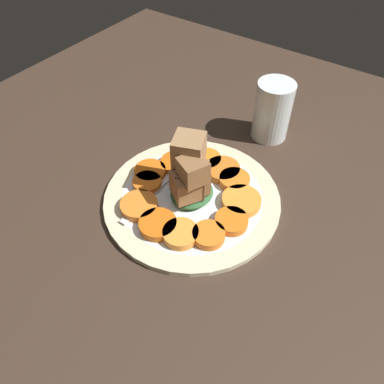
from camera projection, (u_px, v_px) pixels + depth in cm
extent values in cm
cube|color=#38281E|center=(192.00, 204.00, 64.90)|extent=(120.00, 120.00, 2.00)
cylinder|color=beige|center=(192.00, 198.00, 63.80)|extent=(29.91, 29.91, 1.00)
cylinder|color=white|center=(192.00, 198.00, 63.77)|extent=(23.92, 23.92, 1.00)
cylinder|color=orange|center=(209.00, 235.00, 56.96)|extent=(5.08, 5.08, 1.34)
cylinder|color=orange|center=(231.00, 221.00, 58.79)|extent=(5.27, 5.27, 1.34)
cylinder|color=orange|center=(241.00, 201.00, 61.69)|extent=(6.51, 6.51, 1.34)
cylinder|color=orange|center=(234.00, 180.00, 65.03)|extent=(5.33, 5.33, 1.34)
cylinder|color=orange|center=(223.00, 170.00, 66.80)|extent=(6.22, 6.22, 1.34)
cylinder|color=orange|center=(206.00, 160.00, 68.54)|extent=(5.66, 5.66, 1.34)
cylinder|color=#D45F12|center=(176.00, 164.00, 67.92)|extent=(5.78, 5.78, 1.34)
cylinder|color=orange|center=(151.00, 171.00, 66.64)|extent=(5.64, 5.64, 1.34)
cylinder|color=orange|center=(147.00, 183.00, 64.52)|extent=(4.98, 4.98, 1.34)
cylinder|color=orange|center=(139.00, 206.00, 61.00)|extent=(6.14, 6.14, 1.34)
cylinder|color=#D56014|center=(158.00, 224.00, 58.34)|extent=(5.96, 5.96, 1.34)
cylinder|color=orange|center=(181.00, 234.00, 57.11)|extent=(5.58, 5.58, 1.34)
ellipsoid|color=#2D6033|center=(192.00, 193.00, 62.74)|extent=(7.68, 6.91, 1.72)
cube|color=brown|center=(192.00, 178.00, 60.62)|extent=(6.48, 6.48, 4.68)
cube|color=olive|center=(196.00, 176.00, 61.47)|extent=(5.46, 5.46, 3.97)
cube|color=olive|center=(185.00, 184.00, 59.78)|extent=(6.09, 6.09, 4.41)
cube|color=brown|center=(191.00, 177.00, 60.72)|extent=(6.34, 6.34, 4.72)
cube|color=#9E754C|center=(189.00, 150.00, 58.09)|extent=(6.09, 6.09, 4.71)
cube|color=brown|center=(193.00, 170.00, 56.58)|extent=(5.28, 5.28, 3.96)
cube|color=silver|center=(147.00, 199.00, 62.65)|extent=(12.66, 1.30, 0.40)
cube|color=silver|center=(172.00, 174.00, 66.66)|extent=(1.57, 2.33, 0.40)
cube|color=silver|center=(178.00, 162.00, 68.89)|extent=(4.98, 0.39, 0.40)
cube|color=silver|center=(181.00, 163.00, 68.63)|extent=(4.98, 0.39, 0.40)
cube|color=silver|center=(184.00, 165.00, 68.38)|extent=(4.98, 0.39, 0.40)
cube|color=silver|center=(187.00, 166.00, 68.12)|extent=(4.98, 0.39, 0.40)
cylinder|color=silver|center=(272.00, 111.00, 72.23)|extent=(7.19, 7.19, 11.67)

